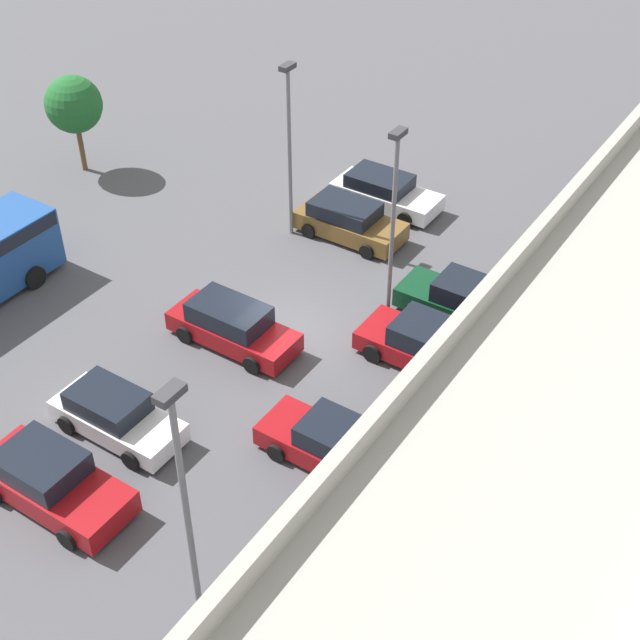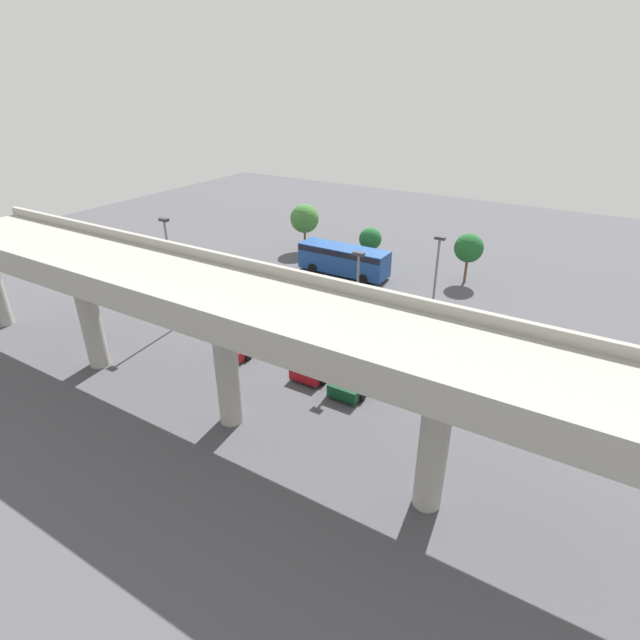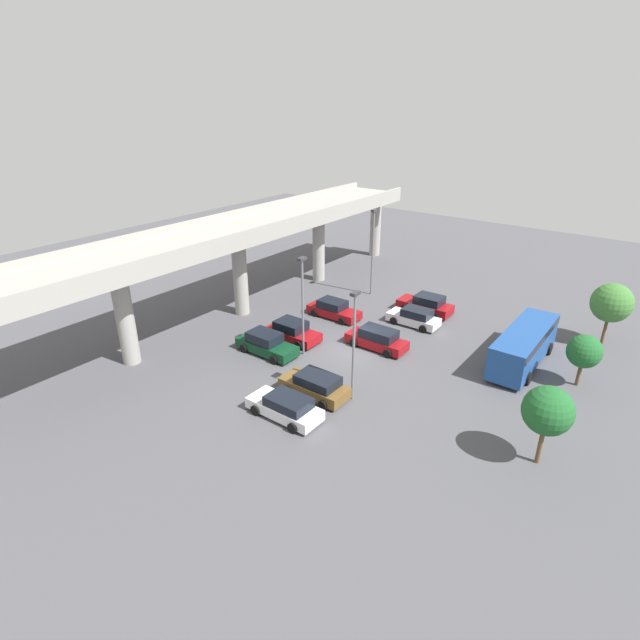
{
  "view_description": "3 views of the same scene",
  "coord_description": "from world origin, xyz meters",
  "views": [
    {
      "loc": [
        20.06,
        14.92,
        20.17
      ],
      "look_at": [
        -0.3,
        1.45,
        1.0
      ],
      "focal_mm": 50.0,
      "sensor_mm": 36.0,
      "label": 1
    },
    {
      "loc": [
        -15.74,
        28.35,
        17.22
      ],
      "look_at": [
        0.71,
        1.52,
        1.56
      ],
      "focal_mm": 28.0,
      "sensor_mm": 36.0,
      "label": 2
    },
    {
      "loc": [
        -28.53,
        -18.2,
        17.71
      ],
      "look_at": [
        0.4,
        3.61,
        1.43
      ],
      "focal_mm": 28.0,
      "sensor_mm": 36.0,
      "label": 3
    }
  ],
  "objects": [
    {
      "name": "lamp_post_near_aisle",
      "position": [
        -2.79,
        2.77,
        4.46
      ],
      "size": [
        0.7,
        0.35,
        7.55
      ],
      "color": "slate",
      "rests_on": "ground_plane"
    },
    {
      "name": "parked_car_0",
      "position": [
        -9.7,
        -1.41,
        0.7
      ],
      "size": [
        2.17,
        4.75,
        1.44
      ],
      "rotation": [
        0.0,
        0.0,
        1.57
      ],
      "color": "silver",
      "rests_on": "ground_plane"
    },
    {
      "name": "ground_plane",
      "position": [
        0.0,
        0.0,
        0.0
      ],
      "size": [
        96.54,
        96.54,
        0.0
      ],
      "primitive_type": "plane",
      "color": "#4C4C51"
    },
    {
      "name": "parked_car_4",
      "position": [
        1.41,
        -1.11,
        0.77
      ],
      "size": [
        2.05,
        4.78,
        1.61
      ],
      "rotation": [
        0.0,
        0.0,
        1.57
      ],
      "color": "maroon",
      "rests_on": "ground_plane"
    },
    {
      "name": "parked_car_5",
      "position": [
        4.22,
        5.01,
        0.7
      ],
      "size": [
        2.06,
        4.8,
        1.53
      ],
      "rotation": [
        0.0,
        0.0,
        -1.57
      ],
      "color": "maroon",
      "rests_on": "ground_plane"
    },
    {
      "name": "tree_front_left",
      "position": [
        -4.83,
        -14.72,
        3.24
      ],
      "size": [
        2.57,
        2.57,
        4.54
      ],
      "color": "brown",
      "rests_on": "ground_plane"
    },
    {
      "name": "tree_front_right",
      "position": [
        12.64,
        -14.82,
        3.44
      ],
      "size": [
        3.01,
        3.01,
        4.96
      ],
      "color": "brown",
      "rests_on": "ground_plane"
    },
    {
      "name": "shuttle_bus",
      "position": [
        5.62,
        -10.74,
        1.59
      ],
      "size": [
        8.69,
        2.75,
        2.66
      ],
      "color": "#1E478C",
      "rests_on": "ground_plane"
    },
    {
      "name": "parked_car_2",
      "position": [
        -4.33,
        5.1,
        0.76
      ],
      "size": [
        2.12,
        4.88,
        1.65
      ],
      "rotation": [
        0.0,
        0.0,
        -1.57
      ],
      "color": "#0C381E",
      "rests_on": "ground_plane"
    },
    {
      "name": "parked_car_7",
      "position": [
        9.95,
        -1.03,
        0.77
      ],
      "size": [
        2.25,
        4.81,
        1.67
      ],
      "rotation": [
        0.0,
        0.0,
        1.57
      ],
      "color": "maroon",
      "rests_on": "ground_plane"
    },
    {
      "name": "parked_car_1",
      "position": [
        -6.76,
        -1.41,
        0.74
      ],
      "size": [
        2.19,
        4.54,
        1.53
      ],
      "rotation": [
        0.0,
        0.0,
        1.57
      ],
      "color": "brown",
      "rests_on": "ground_plane"
    },
    {
      "name": "parked_car_3",
      "position": [
        -1.45,
        4.96,
        0.75
      ],
      "size": [
        2.25,
        4.43,
        1.59
      ],
      "rotation": [
        0.0,
        0.0,
        -1.57
      ],
      "color": "maroon",
      "rests_on": "ground_plane"
    },
    {
      "name": "tree_front_centre",
      "position": [
        4.83,
        -14.65,
        2.53
      ],
      "size": [
        2.22,
        2.22,
        3.65
      ],
      "color": "brown",
      "rests_on": "ground_plane"
    },
    {
      "name": "lamp_post_by_overpass",
      "position": [
        -5.66,
        -3.54,
        4.34
      ],
      "size": [
        0.7,
        0.35,
        7.33
      ],
      "color": "slate",
      "rests_on": "ground_plane"
    },
    {
      "name": "lamp_post_mid_lot",
      "position": [
        10.93,
        5.32,
        4.84
      ],
      "size": [
        0.7,
        0.35,
        8.28
      ],
      "color": "slate",
      "rests_on": "ground_plane"
    },
    {
      "name": "parked_car_6",
      "position": [
        6.92,
        -1.45,
        0.71
      ],
      "size": [
        2.02,
        4.39,
        1.51
      ],
      "rotation": [
        0.0,
        0.0,
        1.57
      ],
      "color": "silver",
      "rests_on": "ground_plane"
    },
    {
      "name": "highway_overpass",
      "position": [
        0.0,
        11.98,
        6.75
      ],
      "size": [
        46.3,
        6.15,
        8.38
      ],
      "color": "#9E9B93",
      "rests_on": "ground_plane"
    }
  ]
}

